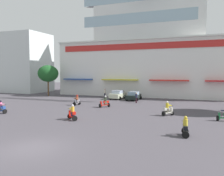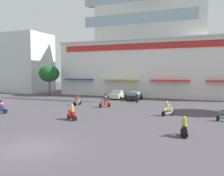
% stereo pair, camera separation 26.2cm
% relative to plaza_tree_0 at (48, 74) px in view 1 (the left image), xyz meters
% --- Properties ---
extents(ground_plane, '(128.00, 128.00, 0.00)m').
position_rel_plaza_tree_0_xyz_m(ground_plane, '(18.26, -13.55, -4.42)').
color(ground_plane, '#49444B').
extents(colonial_building, '(35.55, 17.95, 22.55)m').
position_rel_plaza_tree_0_xyz_m(colonial_building, '(18.26, 10.01, 5.15)').
color(colonial_building, white).
rests_on(colonial_building, ground).
extents(flank_building_left, '(12.91, 8.76, 13.65)m').
position_rel_plaza_tree_0_xyz_m(flank_building_left, '(-12.24, 6.01, 2.40)').
color(flank_building_left, silver).
rests_on(flank_building_left, ground).
extents(plaza_tree_0, '(4.22, 3.61, 6.07)m').
position_rel_plaza_tree_0_xyz_m(plaza_tree_0, '(0.00, 0.00, 0.00)').
color(plaza_tree_0, brown).
rests_on(plaza_tree_0, ground).
extents(parked_car_0, '(2.51, 4.00, 1.53)m').
position_rel_plaza_tree_0_xyz_m(parked_car_0, '(14.58, -0.01, -3.65)').
color(parked_car_0, beige).
rests_on(parked_car_0, ground).
extents(parked_car_1, '(2.31, 4.12, 1.43)m').
position_rel_plaza_tree_0_xyz_m(parked_car_1, '(17.63, -0.60, -3.70)').
color(parked_car_1, black).
rests_on(parked_car_1, ground).
extents(scooter_rider_3, '(1.28, 1.29, 1.60)m').
position_rel_plaza_tree_0_xyz_m(scooter_rider_3, '(24.79, -12.62, -3.76)').
color(scooter_rider_3, black).
rests_on(scooter_rider_3, ground).
extents(scooter_rider_4, '(0.64, 1.37, 1.53)m').
position_rel_plaza_tree_0_xyz_m(scooter_rider_4, '(27.03, -20.34, -3.79)').
color(scooter_rider_4, black).
rests_on(scooter_rider_4, ground).
extents(scooter_rider_5, '(1.34, 0.65, 1.50)m').
position_rel_plaza_tree_0_xyz_m(scooter_rider_5, '(6.72, -17.97, -3.80)').
color(scooter_rider_5, black).
rests_on(scooter_rider_5, ground).
extents(scooter_rider_6, '(1.45, 1.30, 1.56)m').
position_rel_plaza_tree_0_xyz_m(scooter_rider_6, '(16.25, -18.26, -3.77)').
color(scooter_rider_6, black).
rests_on(scooter_rider_6, ground).
extents(scooter_rider_7, '(1.33, 1.47, 1.58)m').
position_rel_plaza_tree_0_xyz_m(scooter_rider_7, '(16.10, -9.59, -3.78)').
color(scooter_rider_7, black).
rests_on(scooter_rider_7, ground).
extents(scooter_rider_8, '(0.61, 1.36, 1.51)m').
position_rel_plaza_tree_0_xyz_m(scooter_rider_8, '(11.69, -9.32, -3.81)').
color(scooter_rider_8, black).
rests_on(scooter_rider_8, ground).
extents(pedestrian_0, '(0.53, 0.53, 1.65)m').
position_rel_plaza_tree_0_xyz_m(pedestrian_0, '(11.68, 1.01, -3.49)').
color(pedestrian_0, black).
rests_on(pedestrian_0, ground).
extents(pedestrian_1, '(0.41, 0.41, 1.58)m').
position_rel_plaza_tree_0_xyz_m(pedestrian_1, '(18.97, -3.92, -3.53)').
color(pedestrian_1, black).
rests_on(pedestrian_1, ground).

